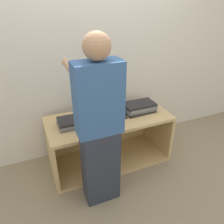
{
  "coord_description": "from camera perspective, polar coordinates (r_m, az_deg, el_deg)",
  "views": [
    {
      "loc": [
        -0.82,
        -1.72,
        1.88
      ],
      "look_at": [
        0.0,
        0.22,
        0.75
      ],
      "focal_mm": 35.0,
      "sensor_mm": 36.0,
      "label": 1
    }
  ],
  "objects": [
    {
      "name": "ground_plane",
      "position": [
        2.68,
        1.91,
        -16.32
      ],
      "size": [
        12.0,
        12.0,
        0.0
      ],
      "primitive_type": "plane",
      "color": "gray"
    },
    {
      "name": "wall_back",
      "position": [
        2.67,
        -4.41,
        13.54
      ],
      "size": [
        8.0,
        0.05,
        2.4
      ],
      "color": "silver",
      "rests_on": "ground_plane"
    },
    {
      "name": "person",
      "position": [
        1.94,
        -3.37,
        -4.29
      ],
      "size": [
        0.4,
        0.53,
        1.66
      ],
      "color": "#2D3342",
      "rests_on": "ground_plane"
    },
    {
      "name": "laptop_open",
      "position": [
        2.54,
        -1.2,
        -0.03
      ],
      "size": [
        0.37,
        0.26,
        0.24
      ],
      "color": "#333338",
      "rests_on": "cart"
    },
    {
      "name": "laptop_stack_right",
      "position": [
        2.65,
        7.14,
        1.22
      ],
      "size": [
        0.39,
        0.24,
        0.11
      ],
      "color": "#232326",
      "rests_on": "cart"
    },
    {
      "name": "cart",
      "position": [
        2.75,
        -1.33,
        -6.45
      ],
      "size": [
        1.43,
        0.63,
        0.63
      ],
      "color": "tan",
      "rests_on": "ground_plane"
    },
    {
      "name": "laptop_stack_left",
      "position": [
        2.4,
        -9.55,
        -2.47
      ],
      "size": [
        0.38,
        0.23,
        0.08
      ],
      "color": "slate",
      "rests_on": "cart"
    }
  ]
}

